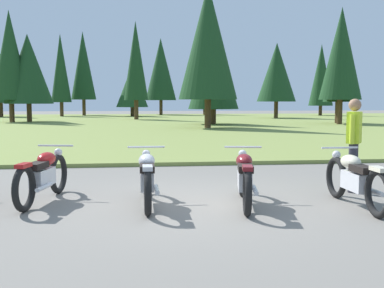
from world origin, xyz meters
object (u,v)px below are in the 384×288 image
Objects in this scene: motorcycle_red at (43,175)px; motorcycle_maroon at (245,177)px; motorcycle_cream at (355,179)px; motorcycle_silver at (147,177)px; rider_checking_bike at (354,139)px.

motorcycle_red is 1.00× the size of motorcycle_maroon.
motorcycle_maroon is at bearing 168.84° from motorcycle_cream.
motorcycle_silver is 1.00× the size of motorcycle_cream.
motorcycle_maroon is 1.69m from motorcycle_cream.
motorcycle_red is 0.99× the size of motorcycle_silver.
rider_checking_bike reaches higher than motorcycle_silver.
motorcycle_maroon is at bearing -11.23° from motorcycle_red.
rider_checking_bike is (3.71, 0.66, 0.51)m from motorcycle_silver.
motorcycle_red is 4.93m from motorcycle_cream.
motorcycle_maroon is (1.52, -0.19, 0.00)m from motorcycle_silver.
motorcycle_maroon is (3.18, -0.63, 0.00)m from motorcycle_red.
rider_checking_bike is (5.37, 0.22, 0.51)m from motorcycle_red.
motorcycle_red is at bearing -177.65° from rider_checking_bike.
motorcycle_silver is 1.53m from motorcycle_maroon.
motorcycle_silver is 1.26× the size of rider_checking_bike.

